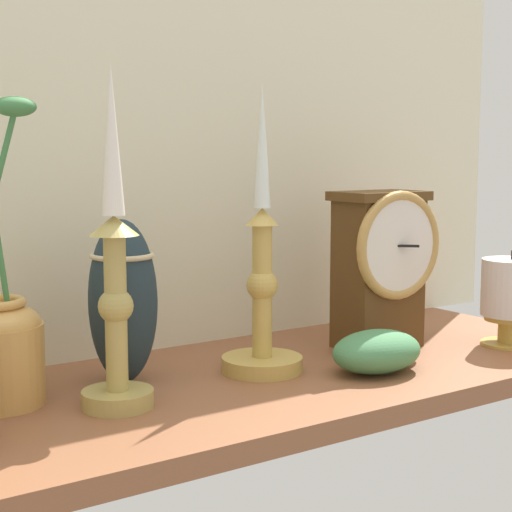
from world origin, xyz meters
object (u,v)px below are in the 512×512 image
(candlestick_tall_center, at_px, (262,297))
(pillar_candle_front, at_px, (511,296))
(candlestick_tall_left, at_px, (115,286))
(mantel_clock, at_px, (381,265))
(tall_ceramic_vase, at_px, (123,300))

(candlestick_tall_center, distance_m, pillar_candle_front, 0.36)
(candlestick_tall_left, relative_size, candlestick_tall_center, 1.02)
(mantel_clock, relative_size, candlestick_tall_left, 0.61)
(mantel_clock, bearing_deg, candlestick_tall_center, -177.01)
(candlestick_tall_left, height_order, tall_ceramic_vase, candlestick_tall_left)
(mantel_clock, height_order, candlestick_tall_center, candlestick_tall_center)
(candlestick_tall_center, height_order, tall_ceramic_vase, candlestick_tall_center)
(tall_ceramic_vase, bearing_deg, candlestick_tall_center, -18.35)
(candlestick_tall_left, xyz_separation_m, tall_ceramic_vase, (0.05, 0.08, -0.03))
(candlestick_tall_center, distance_m, tall_ceramic_vase, 0.16)
(mantel_clock, height_order, tall_ceramic_vase, mantel_clock)
(candlestick_tall_left, relative_size, pillar_candle_front, 2.69)
(mantel_clock, xyz_separation_m, candlestick_tall_center, (-0.20, -0.01, -0.02))
(pillar_candle_front, xyz_separation_m, tall_ceramic_vase, (-0.51, 0.13, 0.03))
(candlestick_tall_left, distance_m, pillar_candle_front, 0.56)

